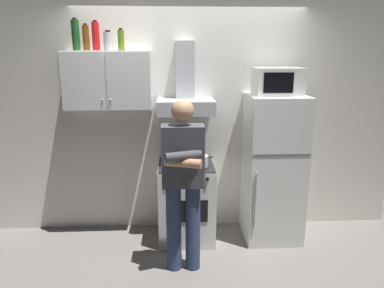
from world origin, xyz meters
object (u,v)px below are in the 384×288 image
(range_hood, at_px, (186,95))
(bottle_canister_steel, at_px, (108,41))
(bottle_olive_oil, at_px, (121,40))
(refrigerator, at_px, (273,168))
(person_standing, at_px, (183,180))
(stove_oven, at_px, (186,201))
(microwave, at_px, (277,81))
(bottle_beer_brown, at_px, (86,38))
(bottle_wine_green, at_px, (76,35))
(bottle_soda_red, at_px, (96,36))
(upper_cabinet, at_px, (109,80))
(cooking_pot, at_px, (199,161))

(range_hood, xyz_separation_m, bottle_canister_steel, (-0.78, 0.00, 0.54))
(bottle_olive_oil, bearing_deg, refrigerator, -6.03)
(range_hood, relative_size, person_standing, 0.46)
(stove_oven, xyz_separation_m, microwave, (0.95, 0.02, 1.31))
(person_standing, height_order, bottle_beer_brown, bottle_beer_brown)
(stove_oven, relative_size, bottle_wine_green, 2.76)
(range_hood, relative_size, bottle_soda_red, 2.57)
(upper_cabinet, bearing_deg, person_standing, -44.26)
(upper_cabinet, distance_m, cooking_pot, 1.26)
(bottle_beer_brown, bearing_deg, stove_oven, -8.16)
(bottle_wine_green, bearing_deg, upper_cabinet, -4.36)
(range_hood, height_order, bottle_soda_red, bottle_soda_red)
(cooking_pot, xyz_separation_m, bottle_canister_steel, (-0.91, 0.25, 1.21))
(refrigerator, height_order, bottle_olive_oil, bottle_olive_oil)
(person_standing, distance_m, bottle_soda_red, 1.71)
(microwave, xyz_separation_m, bottle_soda_red, (-1.85, 0.11, 0.45))
(range_hood, relative_size, bottle_wine_green, 2.37)
(stove_oven, height_order, cooking_pot, cooking_pot)
(microwave, bearing_deg, stove_oven, -178.85)
(microwave, xyz_separation_m, bottle_canister_steel, (-1.73, 0.11, 0.40))
(person_standing, bearing_deg, cooking_pot, 69.70)
(cooking_pot, bearing_deg, person_standing, -110.30)
(stove_oven, height_order, bottle_beer_brown, bottle_beer_brown)
(person_standing, xyz_separation_m, bottle_wine_green, (-1.06, 0.75, 1.30))
(bottle_canister_steel, xyz_separation_m, bottle_olive_oil, (0.12, 0.04, 0.01))
(bottle_wine_green, bearing_deg, cooking_pot, -12.21)
(range_hood, xyz_separation_m, refrigerator, (0.95, -0.13, -0.80))
(cooking_pot, bearing_deg, bottle_beer_brown, 166.95)
(range_hood, distance_m, cooking_pot, 0.72)
(microwave, height_order, bottle_beer_brown, bottle_beer_brown)
(bottle_soda_red, bearing_deg, upper_cabinet, -4.71)
(stove_oven, xyz_separation_m, cooking_pot, (0.13, -0.12, 0.50))
(person_standing, distance_m, bottle_canister_steel, 1.62)
(stove_oven, bearing_deg, bottle_beer_brown, 171.84)
(upper_cabinet, distance_m, bottle_beer_brown, 0.47)
(bottle_beer_brown, distance_m, bottle_soda_red, 0.10)
(upper_cabinet, relative_size, bottle_olive_oil, 4.07)
(microwave, distance_m, bottle_canister_steel, 1.78)
(bottle_soda_red, bearing_deg, person_standing, -40.89)
(bottle_wine_green, height_order, bottle_soda_red, bottle_wine_green)
(stove_oven, relative_size, person_standing, 0.53)
(range_hood, bearing_deg, cooking_pot, -62.12)
(upper_cabinet, distance_m, bottle_soda_red, 0.45)
(cooking_pot, relative_size, bottle_wine_green, 0.93)
(refrigerator, relative_size, bottle_olive_oil, 7.24)
(bottle_olive_oil, bearing_deg, bottle_canister_steel, -161.29)
(upper_cabinet, distance_m, refrigerator, 2.00)
(refrigerator, xyz_separation_m, bottle_soda_red, (-1.85, 0.13, 1.39))
(stove_oven, distance_m, bottle_beer_brown, 2.02)
(person_standing, height_order, bottle_olive_oil, bottle_olive_oil)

